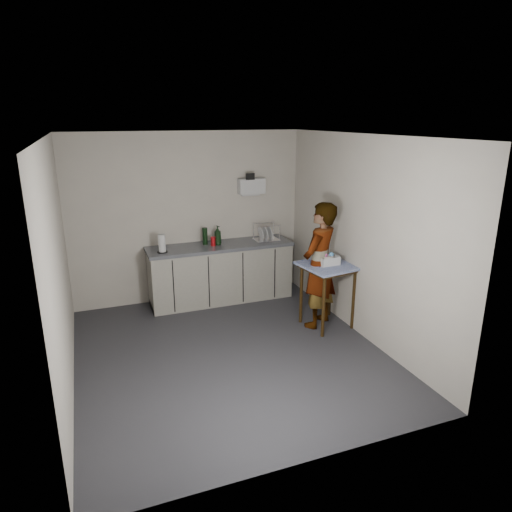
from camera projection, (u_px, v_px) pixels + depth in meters
name	position (u px, v px, depth m)	size (l,w,h in m)	color
ground	(230.00, 353.00, 5.63)	(4.00, 4.00, 0.00)	#2D2C32
wall_back	(189.00, 218.00, 7.02)	(3.60, 0.02, 2.60)	beige
wall_right	(361.00, 238.00, 5.85)	(0.02, 4.00, 2.60)	beige
wall_left	(60.00, 270.00, 4.64)	(0.02, 4.00, 2.60)	beige
ceiling	(226.00, 136.00, 4.87)	(3.60, 4.00, 0.01)	white
kitchen_counter	(221.00, 274.00, 7.16)	(2.24, 0.62, 0.91)	black
wall_shelf	(251.00, 186.00, 7.17)	(0.42, 0.18, 0.37)	white
side_table	(328.00, 272.00, 6.16)	(0.79, 0.79, 0.89)	#3B260D
standing_man	(319.00, 265.00, 6.16)	(0.63, 0.42, 1.73)	#B2A593
soap_bottle	(218.00, 235.00, 6.96)	(0.11, 0.12, 0.30)	black
soda_can	(213.00, 241.00, 6.93)	(0.07, 0.07, 0.14)	red
dark_bottle	(205.00, 236.00, 6.98)	(0.08, 0.08, 0.26)	black
paper_towel	(162.00, 244.00, 6.57)	(0.15, 0.15, 0.27)	black
dish_rack	(266.00, 237.00, 7.23)	(0.38, 0.29, 0.27)	white
bakery_box	(326.00, 257.00, 6.16)	(0.29, 0.30, 0.39)	white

